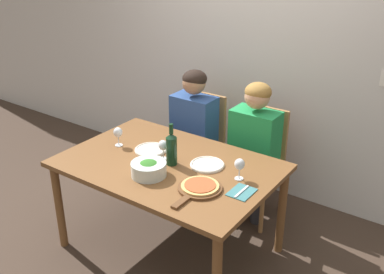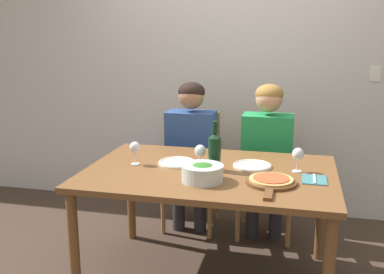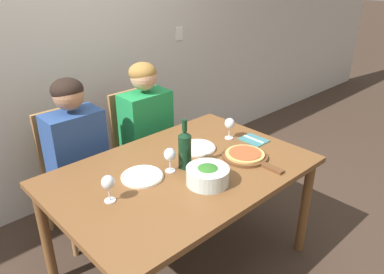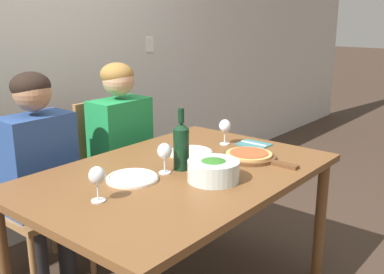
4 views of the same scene
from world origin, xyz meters
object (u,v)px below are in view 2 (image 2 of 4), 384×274
Objects in this scene: pizza_on_board at (271,181)px; wine_glass_right at (298,155)px; fork_on_napkin at (314,180)px; chair_left at (194,167)px; wine_bottle at (215,151)px; wine_glass_left at (135,149)px; broccoli_bowl at (203,173)px; person_woman at (191,143)px; chair_right at (267,172)px; dinner_plate_right at (252,166)px; dinner_plate_left at (177,163)px; person_man at (267,148)px; wine_glass_centre at (200,152)px.

pizza_on_board is 2.83× the size of wine_glass_right.
pizza_on_board is 0.27m from fork_on_napkin.
wine_bottle is at bearing -68.78° from chair_left.
wine_bottle is 2.05× the size of wine_glass_right.
wine_glass_left reaches higher than fork_on_napkin.
broccoli_bowl reaches higher than pizza_on_board.
broccoli_bowl is (0.30, -0.95, 0.08)m from person_woman.
chair_left and chair_right have the same top height.
chair_right reaches higher than wine_glass_right.
person_woman is 1.00m from broccoli_bowl.
person_woman is at bearing 142.15° from wine_glass_right.
dinner_plate_right is (0.24, 0.34, -0.04)m from broccoli_bowl.
wine_glass_right reaches higher than dinner_plate_left.
person_man is 3.89× the size of wine_bottle.
chair_right is at bearing 72.38° from wine_bottle.
dinner_plate_right is (-0.05, -0.72, 0.26)m from chair_right.
person_woman is 1.21m from fork_on_napkin.
pizza_on_board is at bearing -26.41° from wine_bottle.
wine_glass_left is 0.84× the size of fork_on_napkin.
fork_on_napkin is at bearing -44.11° from chair_left.
person_man is 0.81m from wine_glass_centre.
chair_left is 5.22× the size of fork_on_napkin.
dinner_plate_left is (-0.53, -0.77, 0.26)m from chair_right.
fork_on_napkin is at bearing -24.79° from dinner_plate_right.
chair_left is at bearing 135.89° from fork_on_napkin.
wine_bottle reaches higher than wine_glass_right.
wine_bottle is 2.05× the size of wine_glass_centre.
chair_right is 3.04× the size of wine_bottle.
broccoli_bowl is at bearing -164.90° from fork_on_napkin.
fork_on_napkin is at bearing -40.19° from person_woman.
broccoli_bowl is 0.39m from pizza_on_board.
person_woman is 0.76m from wine_glass_centre.
chair_right is at bearing 74.64° from broccoli_bowl.
person_man is at bearing 62.73° from wine_glass_centre.
chair_left is at bearing 95.10° from dinner_plate_left.
person_man is 4.94× the size of dinner_plate_left.
wine_glass_centre is at bearing -162.68° from dinner_plate_right.
pizza_on_board is at bearing -23.95° from wine_glass_centre.
person_woman is 6.68× the size of fork_on_napkin.
broccoli_bowl is at bearing -125.66° from dinner_plate_right.
person_woman reaches higher than chair_right.
pizza_on_board is at bearing -85.06° from chair_right.
chair_left is 0.93m from wine_glass_left.
wine_glass_right is (0.52, 0.31, 0.05)m from broccoli_bowl.
person_woman is 0.60m from person_man.
chair_left is at bearing 90.00° from person_woman.
person_woman reaches higher than fork_on_napkin.
person_man is 0.69m from wine_glass_right.
dinner_plate_right is at bearing 155.21° from fork_on_napkin.
dinner_plate_right is 1.61× the size of wine_glass_centre.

